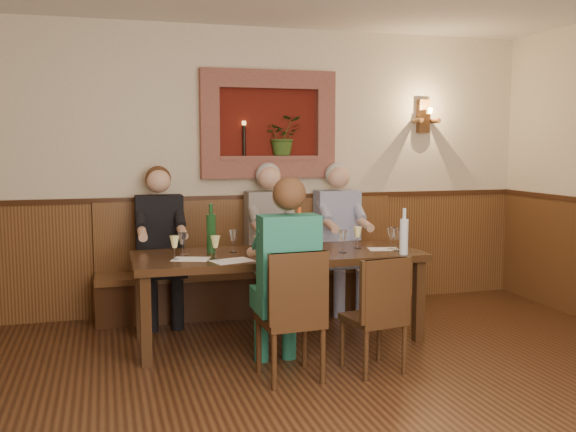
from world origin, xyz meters
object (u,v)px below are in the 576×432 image
object	(u,v)px
wine_bottle_green_b	(211,232)
water_bottle	(404,235)
person_bench_left	(161,258)
person_chair_front	(285,293)
chair_near_left	(291,342)
wine_bottle_green_a	(299,233)
chair_near_right	(374,338)
person_bench_mid	(271,252)
spittoon_bucket	(285,238)
person_bench_right	(340,249)
dining_table	(278,261)
bench	(253,279)

from	to	relation	value
wine_bottle_green_b	water_bottle	xyz separation A→B (m)	(1.52, -0.51, -0.02)
wine_bottle_green_b	water_bottle	bearing A→B (deg)	-18.60
person_bench_left	person_chair_front	size ratio (longest dim) A/B	1.02
chair_near_left	wine_bottle_green_a	size ratio (longest dim) A/B	2.53
person_bench_left	chair_near_right	bearing A→B (deg)	-52.09
person_bench_mid	person_chair_front	world-z (taller)	person_bench_mid
chair_near_right	wine_bottle_green_b	xyz separation A→B (m)	(-1.01, 1.08, 0.67)
person_bench_mid	spittoon_bucket	world-z (taller)	person_bench_mid
person_bench_right	wine_bottle_green_b	xyz separation A→B (m)	(-1.41, -0.69, 0.31)
person_bench_left	wine_bottle_green_a	distance (m)	1.38
dining_table	person_bench_left	bearing A→B (deg)	137.14
bench	chair_near_left	distance (m)	1.87
chair_near_left	wine_bottle_green_b	size ratio (longest dim) A/B	2.26
person_bench_left	spittoon_bucket	distance (m)	1.37
person_bench_mid	wine_bottle_green_b	bearing A→B (deg)	-135.27
person_bench_left	wine_bottle_green_a	bearing A→B (deg)	-35.02
person_chair_front	chair_near_left	bearing A→B (deg)	-89.53
person_bench_mid	wine_bottle_green_a	world-z (taller)	person_bench_mid
dining_table	chair_near_left	xyz separation A→B (m)	(-0.16, -0.92, -0.40)
chair_near_right	person_chair_front	distance (m)	0.73
chair_near_left	person_chair_front	bearing A→B (deg)	87.03
wine_bottle_green_a	bench	bearing A→B (deg)	103.07
person_bench_left	water_bottle	distance (m)	2.25
water_bottle	person_bench_left	bearing A→B (deg)	147.49
bench	water_bottle	distance (m)	1.73
chair_near_left	person_chair_front	world-z (taller)	person_chair_front
dining_table	chair_near_left	bearing A→B (deg)	-99.72
chair_near_right	person_bench_right	bearing A→B (deg)	67.77
chair_near_left	chair_near_right	distance (m)	0.63
chair_near_right	bench	bearing A→B (deg)	94.57
bench	wine_bottle_green_a	bearing A→B (deg)	-76.93
person_bench_mid	wine_bottle_green_b	distance (m)	1.02
chair_near_right	person_bench_left	size ratio (longest dim) A/B	0.59
person_chair_front	spittoon_bucket	xyz separation A→B (m)	(0.18, 0.64, 0.30)
dining_table	person_bench_mid	world-z (taller)	person_bench_mid
chair_near_right	spittoon_bucket	distance (m)	1.12
dining_table	spittoon_bucket	size ratio (longest dim) A/B	8.53
wine_bottle_green_a	dining_table	bearing A→B (deg)	-163.31
chair_near_left	spittoon_bucket	bearing A→B (deg)	73.43
bench	chair_near_left	bearing A→B (deg)	-94.83
bench	person_bench_left	world-z (taller)	person_bench_left
spittoon_bucket	water_bottle	xyz separation A→B (m)	(0.95, -0.23, 0.01)
person_bench_mid	wine_bottle_green_b	world-z (taller)	person_bench_mid
chair_near_right	water_bottle	distance (m)	1.00
chair_near_right	water_bottle	bearing A→B (deg)	38.90
person_chair_front	wine_bottle_green_a	distance (m)	0.96
chair_near_left	person_bench_right	size ratio (longest dim) A/B	0.64
chair_near_right	dining_table	bearing A→B (deg)	107.38
bench	spittoon_bucket	size ratio (longest dim) A/B	10.66
person_bench_right	wine_bottle_green_a	xyz separation A→B (m)	(-0.66, -0.77, 0.29)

